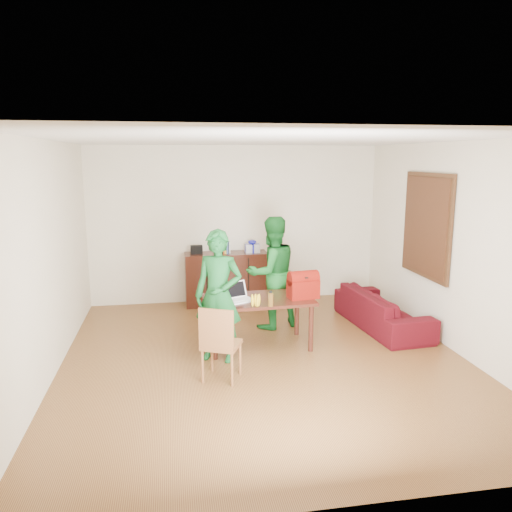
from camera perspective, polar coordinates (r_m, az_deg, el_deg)
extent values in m
cube|color=#4D2913|center=(6.43, 1.02, -12.15)|extent=(5.00, 5.50, 0.10)
cube|color=white|center=(5.91, 1.12, 13.65)|extent=(5.00, 5.50, 0.10)
cube|color=beige|center=(8.74, -2.37, 3.65)|extent=(5.00, 0.10, 2.70)
cube|color=beige|center=(3.39, 10.05, -8.73)|extent=(5.00, 0.10, 2.70)
cube|color=beige|center=(6.08, -23.26, -0.59)|extent=(0.10, 5.50, 2.70)
cube|color=beige|center=(6.95, 22.20, 0.86)|extent=(0.10, 5.50, 2.70)
cube|color=#3F2614|center=(7.47, 18.92, 3.31)|extent=(0.04, 1.28, 1.48)
cube|color=#512E18|center=(7.46, 18.72, 3.31)|extent=(0.01, 1.18, 1.36)
cube|color=black|center=(8.60, -3.40, -2.58)|extent=(1.40, 0.45, 0.90)
cube|color=black|center=(8.45, -6.81, 0.72)|extent=(0.20, 0.14, 0.14)
cube|color=#B3B4BD|center=(8.55, -0.44, 0.92)|extent=(0.24, 0.22, 0.14)
ellipsoid|color=#171899|center=(8.53, -0.44, 1.62)|extent=(0.14, 0.14, 0.07)
cube|color=black|center=(6.62, 0.29, -5.03)|extent=(1.45, 0.86, 0.04)
cylinder|color=black|center=(6.33, -4.72, -9.03)|extent=(0.06, 0.06, 0.62)
cylinder|color=black|center=(6.59, 6.30, -8.22)|extent=(0.06, 0.06, 0.62)
cylinder|color=black|center=(6.93, -5.41, -7.24)|extent=(0.06, 0.06, 0.62)
cylinder|color=black|center=(7.17, 4.69, -6.58)|extent=(0.06, 0.06, 0.62)
cube|color=brown|center=(5.76, -3.98, -10.08)|extent=(0.52, 0.51, 0.05)
cube|color=brown|center=(5.52, -4.57, -8.33)|extent=(0.38, 0.19, 0.45)
imported|color=#125121|center=(6.17, -4.31, -4.58)|extent=(0.71, 0.60, 1.65)
imported|color=#145D1F|center=(7.34, 1.82, -1.91)|extent=(0.97, 0.86, 1.66)
cube|color=white|center=(6.50, -1.75, -5.09)|extent=(0.39, 0.34, 0.02)
cube|color=black|center=(6.47, -1.76, -4.08)|extent=(0.34, 0.20, 0.21)
cylinder|color=#5A3C14|center=(6.25, 1.69, -4.89)|extent=(0.08, 0.08, 0.20)
cube|color=maroon|center=(6.64, 5.41, -3.58)|extent=(0.42, 0.28, 0.29)
imported|color=#3C0714|center=(7.70, 14.19, -5.95)|extent=(0.89, 1.91, 0.54)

